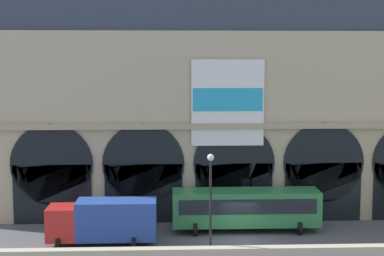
# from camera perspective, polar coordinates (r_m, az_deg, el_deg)

# --- Properties ---
(ground_plane) EXTENTS (200.00, 200.00, 0.00)m
(ground_plane) POSITION_cam_1_polar(r_m,az_deg,el_deg) (41.18, 5.00, -11.26)
(ground_plane) COLOR #54565B
(quay_parapet_wall) EXTENTS (90.00, 0.70, 1.09)m
(quay_parapet_wall) POSITION_cam_1_polar(r_m,az_deg,el_deg) (36.70, 5.93, -12.63)
(quay_parapet_wall) COLOR beige
(quay_parapet_wall) RESTS_ON ground
(station_building) EXTENTS (44.21, 6.05, 18.57)m
(station_building) POSITION_cam_1_polar(r_m,az_deg,el_deg) (47.10, 3.94, 2.24)
(station_building) COLOR #BCAD8C
(station_building) RESTS_ON ground
(box_truck_midwest) EXTENTS (7.50, 2.91, 3.12)m
(box_truck_midwest) POSITION_cam_1_polar(r_m,az_deg,el_deg) (40.33, -8.87, -9.17)
(box_truck_midwest) COLOR red
(box_truck_midwest) RESTS_ON ground
(bus_center) EXTENTS (11.00, 3.25, 3.10)m
(bus_center) POSITION_cam_1_polar(r_m,az_deg,el_deg) (43.11, 5.43, -7.98)
(bus_center) COLOR #2D7A42
(bus_center) RESTS_ON ground
(street_lamp_quayside) EXTENTS (0.44, 0.44, 6.90)m
(street_lamp_quayside) POSITION_cam_1_polar(r_m,az_deg,el_deg) (36.12, 1.88, -6.52)
(street_lamp_quayside) COLOR black
(street_lamp_quayside) RESTS_ON ground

